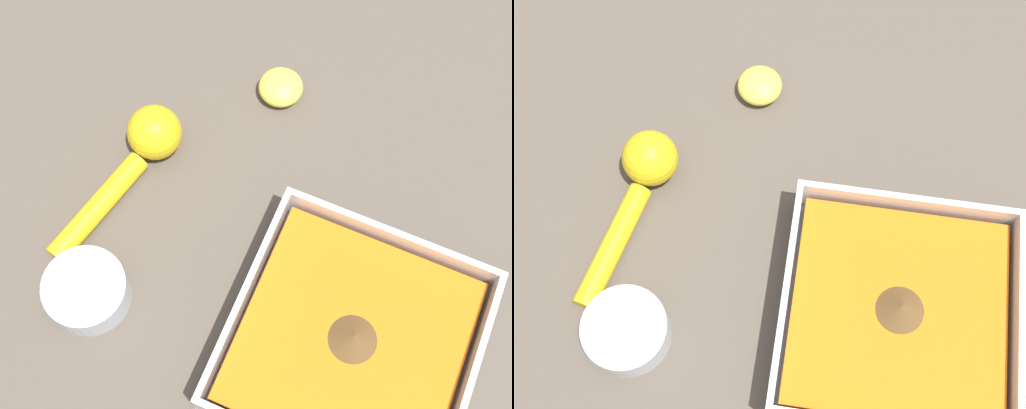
{
  "view_description": "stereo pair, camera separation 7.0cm",
  "coord_description": "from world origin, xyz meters",
  "views": [
    {
      "loc": [
        0.15,
        -0.02,
        0.67
      ],
      "look_at": [
        -0.1,
        -0.12,
        0.03
      ],
      "focal_mm": 50.0,
      "sensor_mm": 36.0,
      "label": 1
    },
    {
      "loc": [
        0.17,
        -0.09,
        0.67
      ],
      "look_at": [
        -0.1,
        -0.12,
        0.03
      ],
      "focal_mm": 50.0,
      "sensor_mm": 36.0,
      "label": 2
    }
  ],
  "objects": [
    {
      "name": "lemon_half",
      "position": [
        -0.24,
        -0.16,
        0.01
      ],
      "size": [
        0.05,
        0.05,
        0.03
      ],
      "color": "#EFDB4C",
      "rests_on": "ground_plane"
    },
    {
      "name": "ground_plane",
      "position": [
        0.0,
        0.0,
        0.0
      ],
      "size": [
        4.0,
        4.0,
        0.0
      ],
      "primitive_type": "plane",
      "color": "brown"
    },
    {
      "name": "spice_bowl",
      "position": [
        0.04,
        -0.24,
        0.02
      ],
      "size": [
        0.08,
        0.08,
        0.04
      ],
      "color": "silver",
      "rests_on": "ground_plane"
    },
    {
      "name": "square_dish",
      "position": [
        -0.01,
        0.01,
        0.02
      ],
      "size": [
        0.22,
        0.22,
        0.05
      ],
      "color": "silver",
      "rests_on": "ground_plane"
    },
    {
      "name": "lemon_squeezer",
      "position": [
        -0.11,
        -0.26,
        0.02
      ],
      "size": [
        0.19,
        0.07,
        0.06
      ],
      "rotation": [
        0.0,
        0.0,
        2.92
      ],
      "color": "yellow",
      "rests_on": "ground_plane"
    }
  ]
}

